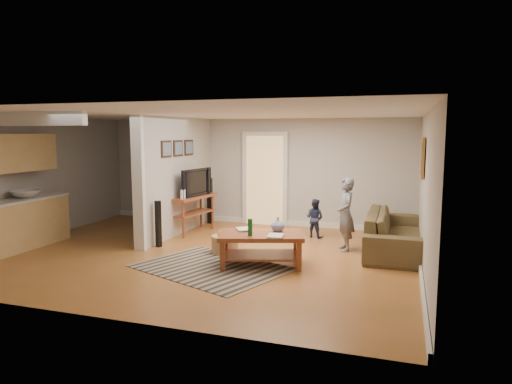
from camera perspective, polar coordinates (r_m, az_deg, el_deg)
ground at (r=8.37m, az=-6.80°, el=-7.67°), size 7.50×7.50×0.00m
room_shell at (r=8.98m, az=-11.98°, el=2.69°), size 7.54×6.02×2.52m
area_rug at (r=7.51m, az=-5.63°, el=-9.36°), size 2.77×2.42×0.01m
sofa at (r=8.87m, az=16.85°, el=-7.08°), size 0.98×2.49×0.73m
coffee_table at (r=7.53m, az=0.74°, el=-6.03°), size 1.55×1.17×0.81m
tv_console at (r=10.02m, az=-7.93°, el=-0.89°), size 0.69×1.35×1.11m
speaker_left at (r=8.91m, az=-12.12°, el=-3.91°), size 0.11×0.11×0.89m
speaker_right at (r=11.03m, az=-5.79°, el=-1.09°), size 0.12×0.12×1.10m
toy_basket at (r=8.34m, az=-3.90°, el=-6.41°), size 0.49×0.49×0.44m
child at (r=8.72m, az=11.04°, el=-7.15°), size 0.47×0.57×1.35m
toddler at (r=9.67m, az=7.30°, el=-5.62°), size 0.47×0.41×0.81m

